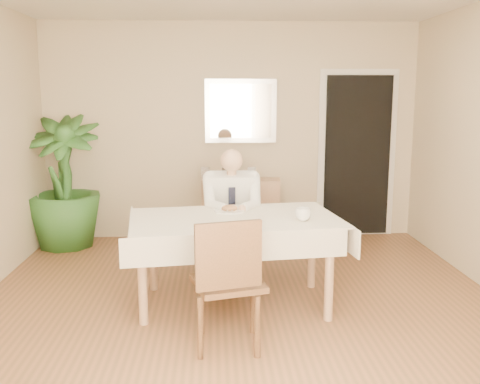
{
  "coord_description": "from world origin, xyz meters",
  "views": [
    {
      "loc": [
        -0.22,
        -4.02,
        1.76
      ],
      "look_at": [
        0.0,
        0.35,
        0.95
      ],
      "focal_mm": 40.0,
      "sensor_mm": 36.0,
      "label": 1
    }
  ],
  "objects_px": {
    "chair_near": "(228,277)",
    "potted_palm": "(63,182)",
    "dining_table": "(235,227)",
    "chair_far": "(231,218)",
    "sideboard": "(241,209)",
    "seated_man": "(232,209)",
    "coffee_mug": "(303,214)"
  },
  "relations": [
    {
      "from": "coffee_mug",
      "to": "sideboard",
      "type": "height_order",
      "value": "coffee_mug"
    },
    {
      "from": "chair_near",
      "to": "coffee_mug",
      "type": "height_order",
      "value": "chair_near"
    },
    {
      "from": "chair_near",
      "to": "seated_man",
      "type": "height_order",
      "value": "seated_man"
    },
    {
      "from": "dining_table",
      "to": "potted_palm",
      "type": "relative_size",
      "value": 1.21
    },
    {
      "from": "sideboard",
      "to": "chair_near",
      "type": "bearing_deg",
      "value": -89.05
    },
    {
      "from": "dining_table",
      "to": "potted_palm",
      "type": "bearing_deg",
      "value": 128.39
    },
    {
      "from": "seated_man",
      "to": "sideboard",
      "type": "bearing_deg",
      "value": 83.6
    },
    {
      "from": "chair_near",
      "to": "potted_palm",
      "type": "xyz_separation_m",
      "value": [
        -1.82,
        2.68,
        0.23
      ]
    },
    {
      "from": "chair_far",
      "to": "sideboard",
      "type": "xyz_separation_m",
      "value": [
        0.16,
        1.16,
        -0.16
      ]
    },
    {
      "from": "chair_far",
      "to": "coffee_mug",
      "type": "height_order",
      "value": "chair_far"
    },
    {
      "from": "chair_far",
      "to": "potted_palm",
      "type": "xyz_separation_m",
      "value": [
        -1.89,
        0.96,
        0.23
      ]
    },
    {
      "from": "chair_near",
      "to": "potted_palm",
      "type": "relative_size",
      "value": 0.62
    },
    {
      "from": "coffee_mug",
      "to": "sideboard",
      "type": "xyz_separation_m",
      "value": [
        -0.38,
        2.18,
        -0.43
      ]
    },
    {
      "from": "sideboard",
      "to": "potted_palm",
      "type": "xyz_separation_m",
      "value": [
        -2.06,
        -0.21,
        0.39
      ]
    },
    {
      "from": "dining_table",
      "to": "chair_far",
      "type": "distance_m",
      "value": 0.9
    },
    {
      "from": "coffee_mug",
      "to": "potted_palm",
      "type": "height_order",
      "value": "potted_palm"
    },
    {
      "from": "chair_far",
      "to": "dining_table",
      "type": "bearing_deg",
      "value": -83.03
    },
    {
      "from": "seated_man",
      "to": "potted_palm",
      "type": "xyz_separation_m",
      "value": [
        -1.89,
        1.25,
        0.07
      ]
    },
    {
      "from": "potted_palm",
      "to": "chair_far",
      "type": "bearing_deg",
      "value": -26.85
    },
    {
      "from": "coffee_mug",
      "to": "dining_table",
      "type": "bearing_deg",
      "value": 166.07
    },
    {
      "from": "chair_near",
      "to": "seated_man",
      "type": "distance_m",
      "value": 1.44
    },
    {
      "from": "seated_man",
      "to": "coffee_mug",
      "type": "bearing_deg",
      "value": -53.2
    },
    {
      "from": "dining_table",
      "to": "coffee_mug",
      "type": "bearing_deg",
      "value": -21.28
    },
    {
      "from": "sideboard",
      "to": "coffee_mug",
      "type": "bearing_deg",
      "value": -74.4
    },
    {
      "from": "chair_far",
      "to": "sideboard",
      "type": "height_order",
      "value": "chair_far"
    },
    {
      "from": "coffee_mug",
      "to": "potted_palm",
      "type": "relative_size",
      "value": 0.08
    },
    {
      "from": "sideboard",
      "to": "potted_palm",
      "type": "relative_size",
      "value": 0.61
    },
    {
      "from": "coffee_mug",
      "to": "sideboard",
      "type": "bearing_deg",
      "value": 99.9
    },
    {
      "from": "chair_near",
      "to": "potted_palm",
      "type": "height_order",
      "value": "potted_palm"
    },
    {
      "from": "dining_table",
      "to": "chair_near",
      "type": "distance_m",
      "value": 0.85
    },
    {
      "from": "dining_table",
      "to": "chair_near",
      "type": "bearing_deg",
      "value": -102.59
    },
    {
      "from": "seated_man",
      "to": "coffee_mug",
      "type": "relative_size",
      "value": 9.75
    }
  ]
}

